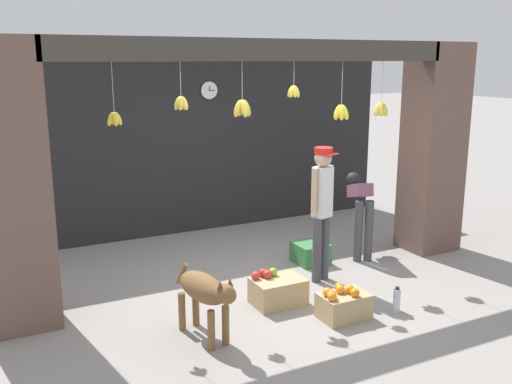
% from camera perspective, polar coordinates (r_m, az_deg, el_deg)
% --- Properties ---
extents(ground_plane, '(60.00, 60.00, 0.00)m').
position_cam_1_polar(ground_plane, '(6.81, 1.47, -9.56)').
color(ground_plane, gray).
extents(shop_back_wall, '(6.67, 0.12, 2.84)m').
position_cam_1_polar(shop_back_wall, '(8.75, -6.61, 5.16)').
color(shop_back_wall, '#232326').
rests_on(shop_back_wall, ground_plane).
extents(shop_pillar_left, '(0.70, 0.60, 2.84)m').
position_cam_1_polar(shop_pillar_left, '(5.96, -23.32, 0.38)').
color(shop_pillar_left, brown).
rests_on(shop_pillar_left, ground_plane).
extents(shop_pillar_right, '(0.70, 0.60, 2.84)m').
position_cam_1_polar(shop_pillar_right, '(8.21, 17.27, 4.13)').
color(shop_pillar_right, brown).
rests_on(shop_pillar_right, ground_plane).
extents(storefront_awning, '(4.77, 0.29, 0.94)m').
position_cam_1_polar(storefront_awning, '(6.40, 1.30, 13.60)').
color(storefront_awning, '#3D3833').
extents(dog, '(0.40, 0.98, 0.71)m').
position_cam_1_polar(dog, '(5.49, -5.11, -9.89)').
color(dog, brown).
rests_on(dog, ground_plane).
extents(shopkeeper, '(0.33, 0.29, 1.63)m').
position_cam_1_polar(shopkeeper, '(6.78, 6.62, -1.18)').
color(shopkeeper, '#424247').
rests_on(shopkeeper, ground_plane).
extents(worker_stooping, '(0.47, 0.79, 1.07)m').
position_cam_1_polar(worker_stooping, '(7.80, 10.37, -1.25)').
color(worker_stooping, '#424247').
rests_on(worker_stooping, ground_plane).
extents(fruit_crate_oranges, '(0.50, 0.35, 0.35)m').
position_cam_1_polar(fruit_crate_oranges, '(6.08, 8.71, -11.03)').
color(fruit_crate_oranges, tan).
rests_on(fruit_crate_oranges, ground_plane).
extents(fruit_crate_apples, '(0.56, 0.39, 0.38)m').
position_cam_1_polar(fruit_crate_apples, '(6.35, 2.14, -9.79)').
color(fruit_crate_apples, tan).
rests_on(fruit_crate_apples, ground_plane).
extents(produce_box_green, '(0.40, 0.42, 0.27)m').
position_cam_1_polar(produce_box_green, '(7.59, 5.46, -6.09)').
color(produce_box_green, '#387A42').
rests_on(produce_box_green, ground_plane).
extents(water_bottle, '(0.08, 0.08, 0.28)m').
position_cam_1_polar(water_bottle, '(6.33, 13.89, -10.48)').
color(water_bottle, silver).
rests_on(water_bottle, ground_plane).
extents(wall_clock, '(0.28, 0.03, 0.28)m').
position_cam_1_polar(wall_clock, '(8.72, -4.72, 10.10)').
color(wall_clock, black).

